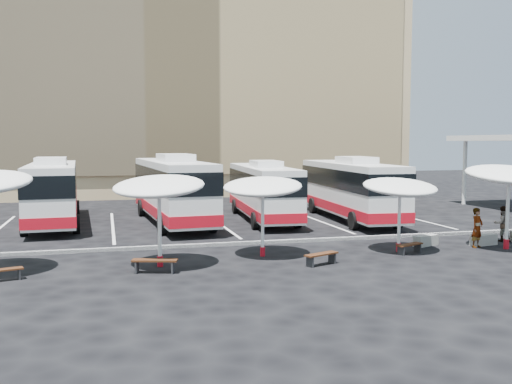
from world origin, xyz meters
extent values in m
plane|color=black|center=(0.00, 0.00, 0.00)|extent=(120.00, 120.00, 0.00)
cube|color=tan|center=(0.00, 32.00, 12.50)|extent=(42.00, 18.00, 25.00)
cube|color=tan|center=(0.00, 22.90, 12.00)|extent=(40.00, 0.30, 20.00)
cylinder|color=white|center=(20.00, 13.00, 2.40)|extent=(0.30, 0.30, 4.80)
cube|color=black|center=(0.00, 0.50, 0.07)|extent=(34.00, 0.25, 0.15)
cube|color=white|center=(-6.00, 8.00, 0.01)|extent=(0.15, 12.00, 0.01)
cube|color=white|center=(0.00, 8.00, 0.01)|extent=(0.15, 12.00, 0.01)
cube|color=white|center=(6.00, 8.00, 0.01)|extent=(0.15, 12.00, 0.01)
cube|color=white|center=(12.00, 8.00, 0.01)|extent=(0.15, 12.00, 0.01)
cube|color=white|center=(-9.27, 9.77, 1.96)|extent=(3.06, 12.17, 3.02)
cube|color=black|center=(-9.27, 9.77, 2.57)|extent=(3.12, 12.24, 1.11)
cube|color=#B30C1A|center=(-9.27, 9.77, 0.86)|extent=(3.12, 12.24, 0.55)
cube|color=#B30C1A|center=(-9.55, 15.80, 1.21)|extent=(2.58, 0.32, 1.41)
cube|color=white|center=(-9.23, 8.76, 3.67)|extent=(1.74, 3.09, 0.40)
cylinder|color=black|center=(-10.69, 13.23, 0.50)|extent=(0.40, 1.02, 1.01)
cylinder|color=black|center=(-8.18, 13.34, 0.50)|extent=(0.40, 1.02, 1.01)
cylinder|color=black|center=(-10.35, 5.69, 0.50)|extent=(0.40, 1.02, 1.01)
cylinder|color=black|center=(-7.84, 5.81, 0.50)|extent=(0.40, 1.02, 1.01)
cube|color=white|center=(-2.58, 8.53, 2.05)|extent=(3.50, 12.78, 3.16)
cube|color=black|center=(-2.58, 8.53, 2.68)|extent=(3.57, 12.85, 1.16)
cube|color=#B30C1A|center=(-2.58, 8.53, 0.89)|extent=(3.57, 12.85, 0.58)
cube|color=#B30C1A|center=(-3.02, 14.83, 1.26)|extent=(2.70, 0.40, 1.47)
cube|color=white|center=(-2.51, 7.48, 3.84)|extent=(1.90, 3.27, 0.42)
cylinder|color=black|center=(-4.15, 12.11, 0.53)|extent=(0.44, 1.08, 1.05)
cylinder|color=black|center=(-1.53, 12.30, 0.53)|extent=(0.44, 1.08, 1.05)
cylinder|color=black|center=(-3.61, 4.24, 0.53)|extent=(0.44, 1.08, 1.05)
cylinder|color=black|center=(-0.98, 4.42, 0.53)|extent=(0.44, 1.08, 1.05)
cube|color=white|center=(2.88, 8.53, 1.84)|extent=(3.15, 11.45, 2.83)
cube|color=black|center=(2.88, 8.53, 2.40)|extent=(3.21, 11.51, 1.04)
cube|color=#B30C1A|center=(2.88, 8.53, 0.80)|extent=(3.21, 11.51, 0.52)
cube|color=#B30C1A|center=(3.28, 14.18, 1.13)|extent=(2.42, 0.36, 1.32)
cube|color=white|center=(2.81, 7.59, 3.44)|extent=(1.70, 2.93, 0.38)
cylinder|color=black|center=(1.94, 11.91, 0.47)|extent=(0.40, 0.96, 0.94)
cylinder|color=black|center=(4.29, 11.74, 0.47)|extent=(0.40, 0.96, 0.94)
cylinder|color=black|center=(1.44, 4.86, 0.47)|extent=(0.40, 0.96, 0.94)
cylinder|color=black|center=(3.79, 4.69, 0.47)|extent=(0.40, 0.96, 0.94)
cube|color=white|center=(8.02, 7.24, 1.95)|extent=(3.26, 12.16, 3.01)
cube|color=black|center=(8.02, 7.24, 2.55)|extent=(3.33, 12.22, 1.10)
cube|color=#B30C1A|center=(8.02, 7.24, 0.85)|extent=(3.33, 12.22, 0.55)
cube|color=#B30C1A|center=(8.40, 13.24, 1.20)|extent=(2.57, 0.36, 1.40)
cube|color=white|center=(7.96, 6.24, 3.66)|extent=(1.79, 3.10, 0.40)
cylinder|color=black|center=(6.99, 10.82, 0.50)|extent=(0.41, 1.02, 1.00)
cylinder|color=black|center=(9.49, 10.66, 0.50)|extent=(0.41, 1.02, 1.00)
cylinder|color=black|center=(6.52, 3.32, 0.50)|extent=(0.41, 1.02, 1.00)
cylinder|color=black|center=(9.01, 3.16, 0.50)|extent=(0.41, 1.02, 1.00)
cylinder|color=white|center=(-4.38, -3.16, 1.51)|extent=(0.19, 0.19, 3.02)
cylinder|color=#B30C1A|center=(-4.38, -3.16, 0.20)|extent=(0.29, 0.29, 0.40)
ellipsoid|color=white|center=(-4.38, -3.16, 3.07)|extent=(4.56, 4.58, 1.03)
cylinder|color=white|center=(-0.10, -2.24, 1.43)|extent=(0.18, 0.18, 2.85)
cylinder|color=#B30C1A|center=(-0.10, -2.24, 0.19)|extent=(0.28, 0.28, 0.38)
ellipsoid|color=white|center=(-0.10, -2.24, 2.90)|extent=(4.30, 4.32, 0.98)
cylinder|color=white|center=(5.82, -2.81, 1.38)|extent=(0.13, 0.13, 2.76)
cylinder|color=#B30C1A|center=(5.82, -2.81, 0.18)|extent=(0.20, 0.20, 0.37)
ellipsoid|color=white|center=(5.82, -2.81, 2.81)|extent=(3.17, 3.21, 0.95)
cylinder|color=white|center=(10.75, -3.43, 1.62)|extent=(0.16, 0.16, 3.24)
cylinder|color=#B30C1A|center=(10.75, -3.43, 0.22)|extent=(0.25, 0.25, 0.43)
ellipsoid|color=white|center=(10.75, -3.43, 3.30)|extent=(3.93, 3.97, 1.11)
cube|color=#32190B|center=(-9.78, -4.08, 0.39)|extent=(1.39, 0.73, 0.05)
cube|color=black|center=(-9.27, -3.93, 0.18)|extent=(0.15, 0.34, 0.36)
cube|color=#32190B|center=(-4.67, -4.19, 0.47)|extent=(1.69, 0.87, 0.07)
cube|color=black|center=(-5.29, -4.01, 0.22)|extent=(0.18, 0.41, 0.43)
cube|color=black|center=(-4.04, -4.37, 0.22)|extent=(0.18, 0.41, 0.43)
cube|color=#32190B|center=(1.63, -4.46, 0.43)|extent=(1.52, 0.96, 0.06)
cube|color=black|center=(1.08, -4.70, 0.20)|extent=(0.21, 0.37, 0.40)
cube|color=black|center=(2.17, -4.23, 0.20)|extent=(0.21, 0.37, 0.40)
cube|color=#32190B|center=(6.06, -3.30, 0.39)|extent=(1.41, 0.85, 0.05)
cube|color=black|center=(5.55, -3.51, 0.18)|extent=(0.18, 0.34, 0.37)
cube|color=black|center=(6.56, -3.10, 0.18)|extent=(0.18, 0.34, 0.37)
cube|color=gray|center=(7.71, -1.85, 0.24)|extent=(1.36, 0.86, 0.48)
cube|color=gray|center=(10.34, -2.41, 0.25)|extent=(1.38, 0.69, 0.50)
imported|color=black|center=(9.70, -2.79, 0.89)|extent=(0.76, 0.64, 1.78)
imported|color=black|center=(11.87, -1.72, 0.84)|extent=(0.92, 0.78, 1.69)
camera|label=1|loc=(-6.29, -24.65, 4.70)|focal=40.00mm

